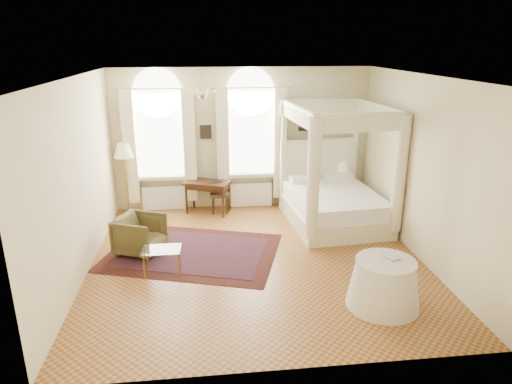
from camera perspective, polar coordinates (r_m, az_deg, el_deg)
ground at (r=8.54m, az=0.12°, el=-8.44°), size 6.00×6.00×0.00m
room_walls at (r=7.85m, az=0.12°, el=4.58°), size 6.00×6.00×6.00m
window_left at (r=10.75m, az=-11.85°, el=5.27°), size 1.62×0.27×3.29m
window_right at (r=10.76m, az=-0.61°, el=5.67°), size 1.62×0.27×3.29m
chandelier at (r=8.82m, az=-6.76°, el=12.10°), size 0.51×0.45×0.50m
wall_pictures at (r=10.76m, az=-1.27°, el=7.86°), size 2.54×0.03×0.39m
canopy_bed at (r=10.10m, az=9.81°, el=-0.75°), size 2.16×2.57×2.60m
nightstand at (r=11.28m, az=10.61°, el=-0.16°), size 0.51×0.48×0.66m
nightstand_lamp at (r=11.20m, az=10.74°, el=3.02°), size 0.30×0.30×0.44m
writing_desk at (r=10.62m, az=-6.09°, el=0.73°), size 1.15×0.88×0.77m
laptop at (r=10.57m, az=-5.27°, el=1.37°), size 0.38×0.30×0.03m
stool at (r=10.71m, az=-4.54°, el=-0.42°), size 0.46×0.46×0.50m
armchair at (r=8.94m, az=-14.30°, el=-5.17°), size 1.05×1.04×0.74m
coffee_table at (r=8.08m, az=-11.72°, el=-7.30°), size 0.67×0.47×0.45m
floor_lamp at (r=10.70m, az=-16.19°, el=4.58°), size 0.43×0.43×1.68m
oriental_rug at (r=8.89m, az=-7.89°, el=-7.44°), size 3.67×3.09×0.01m
side_table at (r=7.28m, az=15.69°, el=-10.94°), size 1.10×1.10×0.75m
book at (r=7.16m, az=15.91°, el=-7.90°), size 0.30×0.34×0.03m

